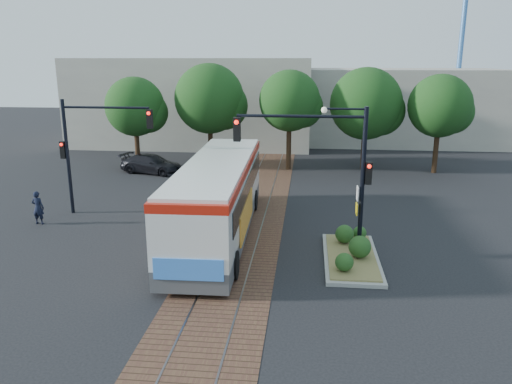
% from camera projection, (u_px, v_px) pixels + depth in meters
% --- Properties ---
extents(ground, '(120.00, 120.00, 0.00)m').
position_uv_depth(ground, '(238.00, 247.00, 21.87)').
color(ground, black).
rests_on(ground, ground).
extents(trackbed, '(3.60, 40.00, 0.02)m').
position_uv_depth(trackbed, '(249.00, 218.00, 25.71)').
color(trackbed, brown).
rests_on(trackbed, ground).
extents(tree_row, '(26.40, 5.60, 7.67)m').
position_uv_depth(tree_row, '(286.00, 103.00, 36.26)').
color(tree_row, '#382314').
rests_on(tree_row, ground).
extents(warehouses, '(40.00, 13.00, 8.00)m').
position_uv_depth(warehouses, '(274.00, 103.00, 48.54)').
color(warehouses, '#ADA899').
rests_on(warehouses, ground).
extents(crane, '(8.00, 0.50, 18.00)m').
position_uv_depth(crane, '(463.00, 28.00, 49.86)').
color(crane, '#3F72B2').
rests_on(crane, ground).
extents(city_bus, '(3.13, 13.23, 3.52)m').
position_uv_depth(city_bus, '(218.00, 194.00, 22.85)').
color(city_bus, '#464649').
rests_on(city_bus, ground).
extents(traffic_island, '(2.20, 5.20, 1.13)m').
position_uv_depth(traffic_island, '(352.00, 251.00, 20.43)').
color(traffic_island, gray).
rests_on(traffic_island, ground).
extents(signal_pole_main, '(5.49, 0.46, 6.00)m').
position_uv_depth(signal_pole_main, '(332.00, 159.00, 19.62)').
color(signal_pole_main, black).
rests_on(signal_pole_main, ground).
extents(signal_pole_left, '(4.99, 0.34, 6.00)m').
position_uv_depth(signal_pole_left, '(87.00, 141.00, 25.56)').
color(signal_pole_left, black).
rests_on(signal_pole_left, ground).
extents(officer, '(0.64, 0.44, 1.69)m').
position_uv_depth(officer, '(38.00, 208.00, 24.66)').
color(officer, black).
rests_on(officer, ground).
extents(parked_car, '(4.95, 3.02, 1.34)m').
position_uv_depth(parked_car, '(151.00, 164.00, 35.74)').
color(parked_car, black).
rests_on(parked_car, ground).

